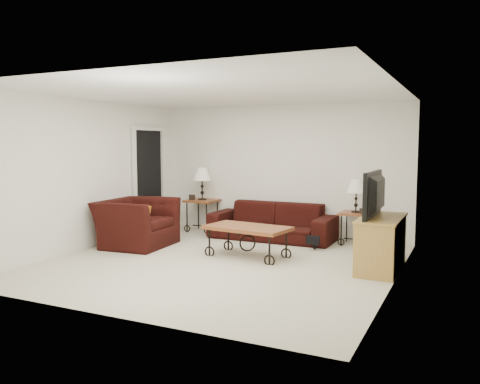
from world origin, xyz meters
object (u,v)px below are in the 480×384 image
television (381,194)px  tv_stand (381,243)px  side_table_right (355,228)px  lamp_left (202,184)px  sofa (272,221)px  coffee_table (247,242)px  armchair (137,223)px  backpack (315,237)px  side_table_left (202,215)px  lamp_right (356,196)px

television → tv_stand: bearing=90.0°
side_table_right → tv_stand: size_ratio=0.46×
lamp_left → television: 4.08m
lamp_left → tv_stand: size_ratio=0.52×
sofa → lamp_left: bearing=173.5°
lamp_left → television: size_ratio=0.58×
coffee_table → tv_stand: bearing=2.8°
armchair → television: (4.08, 0.17, 0.66)m
armchair → backpack: (2.89, 1.04, -0.18)m
armchair → side_table_left: bearing=-14.9°
tv_stand → television: bearing=180.0°
lamp_right → tv_stand: size_ratio=0.46×
lamp_right → backpack: 1.08m
side_table_right → backpack: side_table_right is taller
sofa → armchair: size_ratio=1.85×
side_table_left → lamp_left: (0.00, 0.00, 0.65)m
side_table_right → television: bearing=-66.7°
lamp_left → backpack: 2.77m
television → armchair: bearing=-87.7°
sofa → coffee_table: 1.50m
side_table_left → lamp_right: bearing=0.0°
sofa → lamp_right: bearing=6.8°
backpack → lamp_left: bearing=-173.9°
side_table_right → armchair: armchair is taller
side_table_left → coffee_table: (1.77, -1.67, -0.08)m
side_table_right → lamp_left: bearing=-180.0°
lamp_left → backpack: bearing=-15.2°
coffee_table → backpack: coffee_table is taller
lamp_left → coffee_table: lamp_left is taller
tv_stand → backpack: (-1.22, 0.87, -0.15)m
side_table_left → television: (3.77, -1.57, 0.74)m
backpack → tv_stand: bearing=-14.3°
lamp_right → armchair: 3.85m
side_table_left → lamp_right: (3.09, 0.00, 0.54)m
sofa → coffee_table: size_ratio=1.78×
lamp_right → tv_stand: 1.78m
lamp_left → armchair: (-0.32, -1.74, -0.57)m
tv_stand → television: 0.69m
lamp_right → coffee_table: (-1.32, -1.67, -0.62)m
lamp_left → backpack: lamp_left is taller
tv_stand → backpack: bearing=144.4°
side_table_left → armchair: 1.77m
side_table_right → sofa: bearing=-173.2°
side_table_right → coffee_table: 2.13m
side_table_right → tv_stand: (0.70, -1.57, 0.09)m
lamp_left → lamp_right: bearing=0.0°
coffee_table → backpack: bearing=50.5°
sofa → side_table_right: sofa is taller
lamp_left → television: (3.77, -1.57, 0.09)m
backpack → coffee_table: bearing=-108.2°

